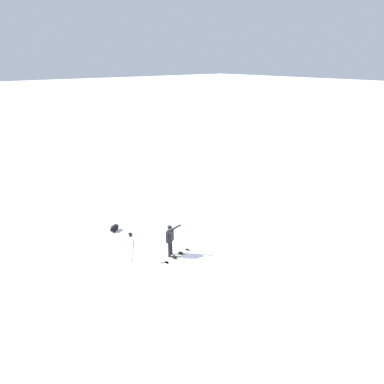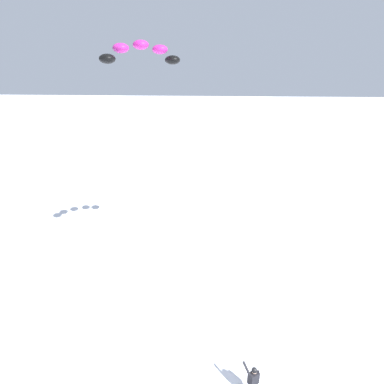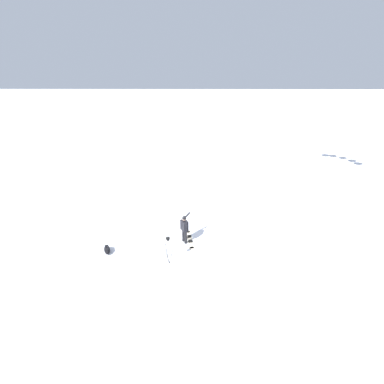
% 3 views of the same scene
% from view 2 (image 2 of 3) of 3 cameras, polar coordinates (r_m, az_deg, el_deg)
% --- Properties ---
extents(snowboarder, '(0.70, 0.54, 1.61)m').
position_cam_2_polar(snowboarder, '(13.86, 11.69, -31.84)').
color(snowboarder, black).
rests_on(snowboarder, ground_plane).
extents(traction_kite, '(3.92, 3.12, 1.09)m').
position_cam_2_polar(traction_kite, '(16.12, -9.76, 24.99)').
color(traction_kite, black).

